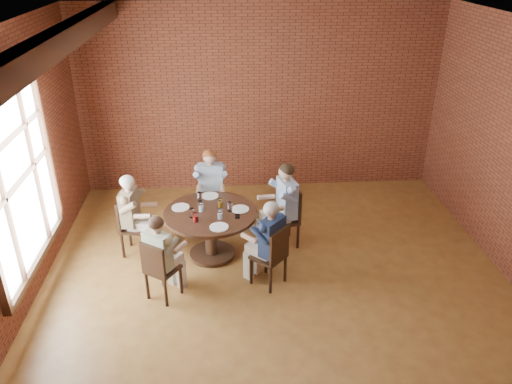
{
  "coord_description": "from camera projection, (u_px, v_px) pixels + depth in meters",
  "views": [
    {
      "loc": [
        -0.69,
        -5.26,
        4.24
      ],
      "look_at": [
        -0.24,
        1.0,
        1.1
      ],
      "focal_mm": 35.0,
      "sensor_mm": 36.0,
      "label": 1
    }
  ],
  "objects": [
    {
      "name": "plate_b",
      "position": [
        210.0,
        196.0,
        7.66
      ],
      "size": [
        0.26,
        0.26,
        0.01
      ],
      "primitive_type": "cylinder",
      "color": "white",
      "rests_on": "dining_table"
    },
    {
      "name": "chair_e",
      "position": [
        273.0,
        254.0,
        6.69
      ],
      "size": [
        0.56,
        0.56,
        0.9
      ],
      "rotation": [
        0.0,
        0.0,
        3.97
      ],
      "color": "black",
      "rests_on": "floor"
    },
    {
      "name": "glass_e",
      "position": [
        192.0,
        213.0,
        7.04
      ],
      "size": [
        0.07,
        0.07,
        0.14
      ],
      "primitive_type": "cylinder",
      "color": "white",
      "rests_on": "dining_table"
    },
    {
      "name": "glass_a",
      "position": [
        230.0,
        207.0,
        7.21
      ],
      "size": [
        0.07,
        0.07,
        0.14
      ],
      "primitive_type": "cylinder",
      "color": "white",
      "rests_on": "dining_table"
    },
    {
      "name": "plate_d",
      "position": [
        219.0,
        227.0,
        6.82
      ],
      "size": [
        0.26,
        0.26,
        0.01
      ],
      "primitive_type": "cylinder",
      "color": "white",
      "rests_on": "dining_table"
    },
    {
      "name": "glass_b",
      "position": [
        220.0,
        203.0,
        7.31
      ],
      "size": [
        0.07,
        0.07,
        0.14
      ],
      "primitive_type": "cylinder",
      "color": "white",
      "rests_on": "dining_table"
    },
    {
      "name": "glass_c",
      "position": [
        200.0,
        197.0,
        7.49
      ],
      "size": [
        0.07,
        0.07,
        0.14
      ],
      "primitive_type": "cylinder",
      "color": "white",
      "rests_on": "dining_table"
    },
    {
      "name": "plate_c",
      "position": [
        181.0,
        207.0,
        7.33
      ],
      "size": [
        0.26,
        0.26,
        0.01
      ],
      "primitive_type": "cylinder",
      "color": "white",
      "rests_on": "dining_table"
    },
    {
      "name": "glass_f",
      "position": [
        195.0,
        217.0,
        6.93
      ],
      "size": [
        0.07,
        0.07,
        0.14
      ],
      "primitive_type": "cylinder",
      "color": "white",
      "rests_on": "dining_table"
    },
    {
      "name": "dining_table",
      "position": [
        211.0,
        225.0,
        7.31
      ],
      "size": [
        1.36,
        1.36,
        0.75
      ],
      "color": "black",
      "rests_on": "floor"
    },
    {
      "name": "ceiling_beam",
      "position": [
        44.0,
        50.0,
        5.01
      ],
      "size": [
        0.22,
        6.9,
        0.26
      ],
      "primitive_type": "cube",
      "color": "black",
      "rests_on": "ceiling"
    },
    {
      "name": "glass_d",
      "position": [
        201.0,
        207.0,
        7.2
      ],
      "size": [
        0.07,
        0.07,
        0.14
      ],
      "primitive_type": "cylinder",
      "color": "white",
      "rests_on": "dining_table"
    },
    {
      "name": "chair_a",
      "position": [
        288.0,
        214.0,
        7.64
      ],
      "size": [
        0.52,
        0.52,
        0.95
      ],
      "rotation": [
        0.0,
        0.0,
        -1.34
      ],
      "color": "black",
      "rests_on": "floor"
    },
    {
      "name": "chair_c",
      "position": [
        130.0,
        223.0,
        7.42
      ],
      "size": [
        0.46,
        0.46,
        0.9
      ],
      "rotation": [
        0.0,
        0.0,
        1.41
      ],
      "color": "black",
      "rests_on": "floor"
    },
    {
      "name": "diner_b",
      "position": [
        211.0,
        189.0,
        8.12
      ],
      "size": [
        0.51,
        0.63,
        1.3
      ],
      "primitive_type": null,
      "rotation": [
        0.0,
        0.0,
        0.0
      ],
      "color": "#8B9CB1",
      "rests_on": "floor"
    },
    {
      "name": "ceiling",
      "position": [
        287.0,
        34.0,
        5.11
      ],
      "size": [
        7.0,
        7.0,
        0.0
      ],
      "primitive_type": "plane",
      "rotation": [
        3.14,
        0.0,
        0.0
      ],
      "color": "beige",
      "rests_on": "wall_back"
    },
    {
      "name": "diner_e",
      "position": [
        269.0,
        244.0,
        6.67
      ],
      "size": [
        0.77,
        0.77,
        1.27
      ],
      "primitive_type": null,
      "rotation": [
        0.0,
        0.0,
        3.97
      ],
      "color": "#172442",
      "rests_on": "floor"
    },
    {
      "name": "floor",
      "position": [
        280.0,
        299.0,
        6.63
      ],
      "size": [
        7.0,
        7.0,
        0.0
      ],
      "primitive_type": "plane",
      "color": "olive",
      "rests_on": "ground"
    },
    {
      "name": "diner_d",
      "position": [
        162.0,
        257.0,
        6.42
      ],
      "size": [
        0.7,
        0.73,
        1.22
      ],
      "primitive_type": null,
      "rotation": [
        0.0,
        0.0,
        2.54
      ],
      "color": "#BFAE96",
      "rests_on": "floor"
    },
    {
      "name": "smartphone",
      "position": [
        237.0,
        216.0,
        7.09
      ],
      "size": [
        0.07,
        0.13,
        0.01
      ],
      "primitive_type": "cube",
      "rotation": [
        0.0,
        0.0,
        -0.02
      ],
      "color": "black",
      "rests_on": "dining_table"
    },
    {
      "name": "glass_g",
      "position": [
        220.0,
        215.0,
        7.0
      ],
      "size": [
        0.07,
        0.07,
        0.14
      ],
      "primitive_type": "cylinder",
      "color": "white",
      "rests_on": "dining_table"
    },
    {
      "name": "wall_back",
      "position": [
        260.0,
        100.0,
        8.99
      ],
      "size": [
        7.0,
        0.0,
        7.0
      ],
      "primitive_type": "plane",
      "rotation": [
        1.57,
        0.0,
        0.0
      ],
      "color": "brown",
      "rests_on": "ground"
    },
    {
      "name": "diner_a",
      "position": [
        283.0,
        206.0,
        7.54
      ],
      "size": [
        0.77,
        0.67,
        1.35
      ],
      "primitive_type": null,
      "rotation": [
        0.0,
        0.0,
        -1.34
      ],
      "color": "#3D629F",
      "rests_on": "floor"
    },
    {
      "name": "chair_b",
      "position": [
        211.0,
        195.0,
        8.26
      ],
      "size": [
        0.41,
        0.41,
        0.92
      ],
      "rotation": [
        0.0,
        0.0,
        0.0
      ],
      "color": "black",
      "rests_on": "floor"
    },
    {
      "name": "window",
      "position": [
        18.0,
        181.0,
        6.05
      ],
      "size": [
        0.1,
        2.16,
        2.36
      ],
      "color": "white",
      "rests_on": "wall_left"
    },
    {
      "name": "chair_d",
      "position": [
        159.0,
        268.0,
        6.42
      ],
      "size": [
        0.52,
        0.52,
        0.88
      ],
      "rotation": [
        0.0,
        0.0,
        2.54
      ],
      "color": "black",
      "rests_on": "floor"
    },
    {
      "name": "plate_a",
      "position": [
        240.0,
        209.0,
        7.28
      ],
      "size": [
        0.26,
        0.26,
        0.01
      ],
      "primitive_type": "cylinder",
      "color": "white",
      "rests_on": "dining_table"
    },
    {
      "name": "diner_c",
      "position": [
        134.0,
        215.0,
        7.35
      ],
      "size": [
        0.68,
        0.58,
        1.27
      ],
      "primitive_type": null,
      "rotation": [
        0.0,
        0.0,
        1.41
      ],
      "color": "brown",
      "rests_on": "floor"
    }
  ]
}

